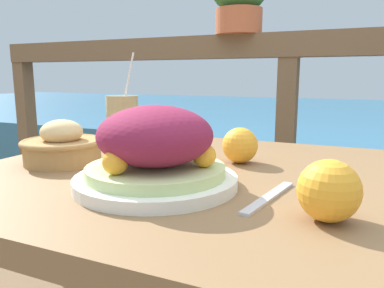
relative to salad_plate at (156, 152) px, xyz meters
The scene contains 9 objects.
patio_table 0.23m from the salad_plate, 66.68° to the left, with size 0.98×0.78×0.76m.
railing_fence 0.91m from the salad_plate, 86.33° to the left, with size 2.80×0.08×1.11m.
sea_backdrop 3.44m from the salad_plate, 89.02° to the left, with size 12.00×4.00×0.61m.
salad_plate is the anchor object (origin of this frame).
drink_glass 0.36m from the salad_plate, 133.44° to the left, with size 0.08×0.08×0.25m.
bread_basket 0.28m from the salad_plate, 165.37° to the left, with size 0.18×0.18×0.10m.
knife 0.20m from the salad_plate, ahead, with size 0.04×0.18×0.00m.
orange_near_basket 0.29m from the salad_plate, ahead, with size 0.08×0.08×0.08m.
orange_near_glass 0.25m from the salad_plate, 71.25° to the left, with size 0.08×0.08×0.08m.
Camera 1 is at (0.25, -0.68, 0.95)m, focal length 35.00 mm.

